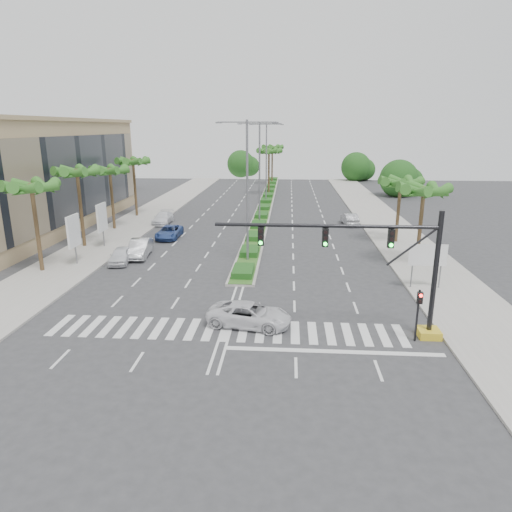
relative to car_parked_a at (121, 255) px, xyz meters
The scene contains 28 objects.
ground 16.99m from the car_parked_a, 49.78° to the right, with size 160.00×160.00×0.00m, color #333335.
footpath_right 27.10m from the car_parked_a, 15.05° to the left, with size 6.00×120.00×0.15m, color gray.
footpath_left 8.23m from the car_parked_a, 121.06° to the left, with size 6.00×120.00×0.15m, color gray.
median 33.86m from the car_parked_a, 71.11° to the left, with size 2.20×75.00×0.20m, color gray.
median_grass 33.86m from the car_parked_a, 71.11° to the left, with size 1.80×75.00×0.04m, color #224E1A.
building 20.60m from the car_parked_a, 139.08° to the left, with size 12.00×36.00×12.00m, color tan.
signal_gantry 24.19m from the car_parked_a, 32.65° to the right, with size 12.60×1.20×7.20m.
pedestrian_signal 25.55m from the car_parked_a, 32.32° to the right, with size 0.28×0.36×3.00m.
direction_sign 25.03m from the car_parked_a, 11.49° to the right, with size 2.70×0.11×3.40m.
billboard_near 4.32m from the car_parked_a, 164.73° to the right, with size 0.18×2.10×4.35m.
billboard_far 6.56m from the car_parked_a, 125.08° to the left, with size 0.18×2.10×4.35m.
palm_left_near 8.69m from the car_parked_a, 151.83° to the right, with size 4.57×4.68×7.55m.
palm_left_mid 9.85m from the car_parked_a, 137.72° to the left, with size 4.57×4.68×7.95m.
palm_left_far 15.31m from the car_parked_a, 113.01° to the left, with size 4.57×4.68×7.35m.
palm_left_end 22.62m from the car_parked_a, 104.75° to the left, with size 4.57×4.68×7.75m.
palm_right_near 26.08m from the car_parked_a, ahead, with size 4.57×4.68×7.05m.
palm_right_far 27.52m from the car_parked_a, 19.54° to the left, with size 4.57×4.68×6.75m.
palm_median_a 43.92m from the car_parked_a, 75.38° to the left, with size 4.57×4.68×8.05m.
palm_median_b 58.44m from the car_parked_a, 79.12° to the left, with size 4.57×4.68×8.05m.
streetlight_near 12.60m from the car_parked_a, ahead, with size 5.10×0.25×12.00m.
streetlight_mid 21.17m from the car_parked_a, 57.23° to the left, with size 5.10×0.25×12.00m.
streetlight_far 35.34m from the car_parked_a, 71.64° to the left, with size 5.10×0.25×12.00m.
car_parked_a is the anchor object (origin of this frame).
car_parked_b 2.32m from the car_parked_a, 64.61° to the left, with size 1.66×4.77×1.57m, color silver.
car_parked_c 9.48m from the car_parked_a, 78.67° to the left, with size 2.21×4.79×1.33m, color #2D488B.
car_parked_d 16.78m from the car_parked_a, 92.86° to the left, with size 1.93×4.76×1.38m, color white.
car_crossing 17.28m from the car_parked_a, 44.83° to the right, with size 2.29×4.97×1.38m, color silver.
car_right 28.12m from the car_parked_a, 38.98° to the left, with size 1.51×4.34×1.43m, color #A3A2A6.
Camera 1 is at (3.47, -24.17, 11.41)m, focal length 32.00 mm.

